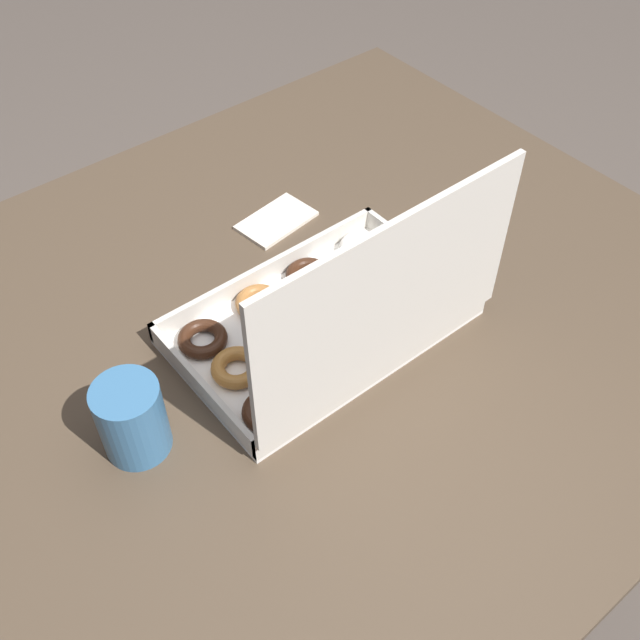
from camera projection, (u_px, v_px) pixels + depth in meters
name	position (u px, v px, depth m)	size (l,w,h in m)	color
ground_plane	(316.00, 557.00, 1.61)	(8.00, 8.00, 0.00)	#564C44
dining_table	(315.00, 356.00, 1.11)	(1.16, 1.03, 0.77)	#4C3D2D
donut_box	(337.00, 316.00, 0.97)	(0.39, 0.25, 0.27)	white
coffee_mug	(132.00, 418.00, 0.86)	(0.08, 0.08, 0.10)	teal
paper_napkin	(276.00, 221.00, 1.18)	(0.13, 0.09, 0.01)	silver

